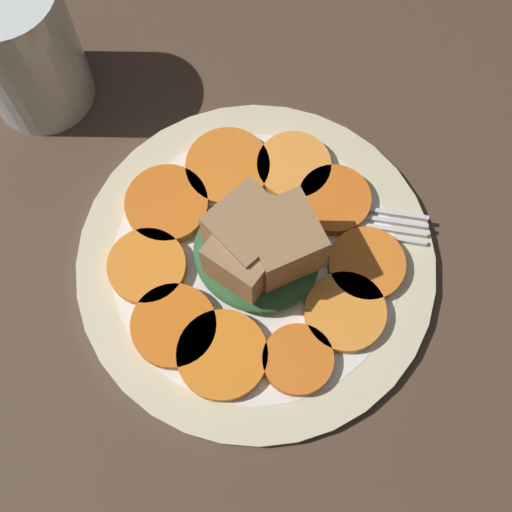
% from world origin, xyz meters
% --- Properties ---
extents(table_slab, '(1.20, 1.20, 0.02)m').
position_xyz_m(table_slab, '(0.00, 0.00, 0.01)').
color(table_slab, '#4C3828').
rests_on(table_slab, ground).
extents(plate, '(0.26, 0.26, 0.01)m').
position_xyz_m(plate, '(0.00, 0.00, 0.03)').
color(plate, beige).
rests_on(plate, table_slab).
extents(carrot_slice_0, '(0.05, 0.05, 0.01)m').
position_xyz_m(carrot_slice_0, '(-0.06, 0.05, 0.04)').
color(carrot_slice_0, orange).
rests_on(carrot_slice_0, plate).
extents(carrot_slice_1, '(0.06, 0.06, 0.01)m').
position_xyz_m(carrot_slice_1, '(-0.07, 0.00, 0.04)').
color(carrot_slice_1, orange).
rests_on(carrot_slice_1, plate).
extents(carrot_slice_2, '(0.06, 0.06, 0.01)m').
position_xyz_m(carrot_slice_2, '(-0.07, -0.04, 0.04)').
color(carrot_slice_2, orange).
rests_on(carrot_slice_2, plate).
extents(carrot_slice_3, '(0.05, 0.05, 0.01)m').
position_xyz_m(carrot_slice_3, '(-0.02, -0.07, 0.04)').
color(carrot_slice_3, orange).
rests_on(carrot_slice_3, plate).
extents(carrot_slice_4, '(0.06, 0.06, 0.01)m').
position_xyz_m(carrot_slice_4, '(0.02, -0.08, 0.04)').
color(carrot_slice_4, '#F99438').
rests_on(carrot_slice_4, plate).
extents(carrot_slice_5, '(0.06, 0.06, 0.01)m').
position_xyz_m(carrot_slice_5, '(0.06, -0.05, 0.04)').
color(carrot_slice_5, orange).
rests_on(carrot_slice_5, plate).
extents(carrot_slice_6, '(0.06, 0.06, 0.01)m').
position_xyz_m(carrot_slice_6, '(0.08, 0.00, 0.04)').
color(carrot_slice_6, orange).
rests_on(carrot_slice_6, plate).
extents(carrot_slice_7, '(0.06, 0.06, 0.01)m').
position_xyz_m(carrot_slice_7, '(0.06, 0.05, 0.04)').
color(carrot_slice_7, orange).
rests_on(carrot_slice_7, plate).
extents(carrot_slice_8, '(0.06, 0.06, 0.01)m').
position_xyz_m(carrot_slice_8, '(0.02, 0.07, 0.04)').
color(carrot_slice_8, orange).
rests_on(carrot_slice_8, plate).
extents(carrot_slice_9, '(0.06, 0.06, 0.01)m').
position_xyz_m(carrot_slice_9, '(-0.02, 0.07, 0.04)').
color(carrot_slice_9, orange).
rests_on(carrot_slice_9, plate).
extents(center_pile, '(0.09, 0.08, 0.07)m').
position_xyz_m(center_pile, '(-0.00, 0.00, 0.06)').
color(center_pile, '#2D6033').
rests_on(center_pile, plate).
extents(fork, '(0.17, 0.09, 0.00)m').
position_xyz_m(fork, '(-0.02, -0.05, 0.03)').
color(fork, silver).
rests_on(fork, plate).
extents(water_glass, '(0.08, 0.08, 0.12)m').
position_xyz_m(water_glass, '(0.23, -0.03, 0.08)').
color(water_glass, silver).
rests_on(water_glass, table_slab).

